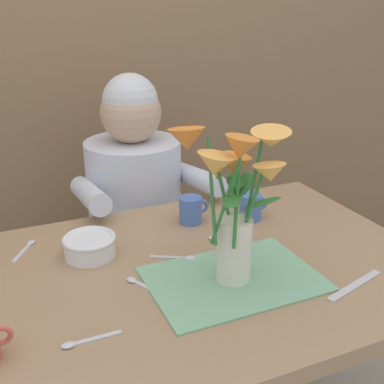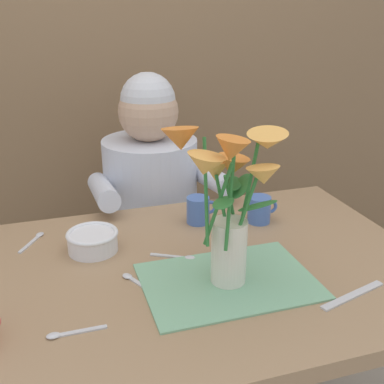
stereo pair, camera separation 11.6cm
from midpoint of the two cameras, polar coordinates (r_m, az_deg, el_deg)
wood_panel_backdrop at (r=2.04m, az=-7.76°, el=18.74°), size 4.00×0.10×2.50m
dining_table at (r=1.25m, az=2.59°, el=-12.90°), size 1.20×0.80×0.74m
seated_person at (r=1.81m, az=-2.94°, el=-4.14°), size 0.45×0.47×1.14m
striped_placemat at (r=1.14m, az=7.35°, el=-10.62°), size 0.40×0.28×0.00m
flower_vase at (r=1.04m, az=7.54°, el=-0.39°), size 0.29×0.22×0.38m
ceramic_bowl at (r=1.27m, az=-9.28°, el=-5.81°), size 0.14×0.14×0.06m
dinner_knife at (r=1.16m, az=21.54°, el=-11.53°), size 0.19×0.07×0.00m
tea_cup at (r=1.43m, az=10.43°, el=-2.11°), size 0.09×0.07×0.08m
ceramic_mug at (r=1.41m, az=3.15°, el=-2.20°), size 0.09×0.07×0.08m
spoon_0 at (r=1.31m, az=6.57°, el=-6.03°), size 0.09×0.10×0.01m
spoon_1 at (r=1.23m, az=1.27°, el=-7.86°), size 0.11×0.07×0.01m
spoon_2 at (r=1.14m, az=-4.10°, el=-10.53°), size 0.07×0.11×0.01m
spoon_3 at (r=1.00m, az=-11.45°, el=-16.40°), size 0.12×0.02×0.01m
spoon_4 at (r=1.37m, az=-16.03°, el=-5.49°), size 0.07×0.11×0.01m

